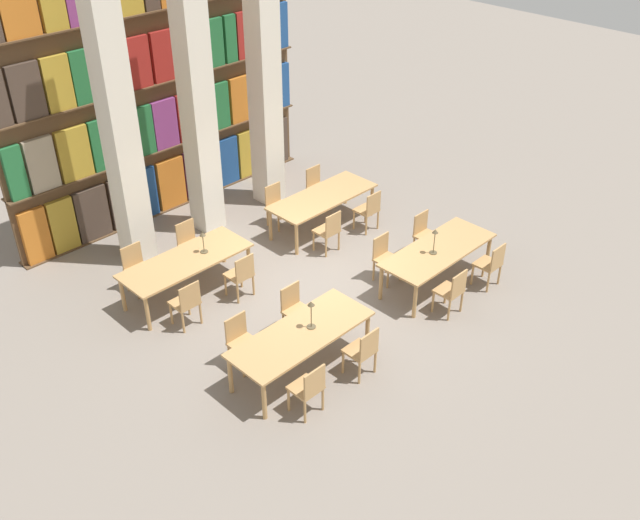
{
  "coord_description": "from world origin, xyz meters",
  "views": [
    {
      "loc": [
        -7.43,
        -7.56,
        7.53
      ],
      "look_at": [
        0.0,
        -0.14,
        0.66
      ],
      "focal_mm": 40.0,
      "sensor_mm": 36.0,
      "label": 1
    }
  ],
  "objects_px": {
    "desk_lamp_1": "(435,237)",
    "chair_8": "(187,302)",
    "pillar_right": "(264,66)",
    "desk_lamp_0": "(311,310)",
    "chair_9": "(137,267)",
    "chair_12": "(329,230)",
    "chair_10": "(241,274)",
    "desk_lamp_2": "(203,239)",
    "chair_1": "(241,340)",
    "pillar_center": "(195,86)",
    "chair_7": "(425,233)",
    "chair_14": "(369,209)",
    "reading_table_3": "(323,199)",
    "chair_11": "(190,243)",
    "chair_6": "(491,264)",
    "chair_3": "(295,309)",
    "chair_0": "(309,388)",
    "chair_4": "(452,291)",
    "chair_13": "(277,204)",
    "chair_5": "(385,257)",
    "reading_table_2": "(186,263)",
    "chair_15": "(317,186)",
    "pillar_left": "(116,110)",
    "reading_table_1": "(438,252)",
    "reading_table_0": "(301,336)"
  },
  "relations": [
    {
      "from": "chair_15",
      "to": "chair_1",
      "type": "bearing_deg",
      "value": 32.48
    },
    {
      "from": "chair_7",
      "to": "chair_8",
      "type": "height_order",
      "value": "same"
    },
    {
      "from": "reading_table_1",
      "to": "chair_6",
      "type": "xyz_separation_m",
      "value": [
        0.6,
        -0.74,
        -0.18
      ]
    },
    {
      "from": "reading_table_2",
      "to": "chair_15",
      "type": "xyz_separation_m",
      "value": [
        3.94,
        0.71,
        -0.18
      ]
    },
    {
      "from": "chair_4",
      "to": "chair_6",
      "type": "xyz_separation_m",
      "value": [
        1.17,
        0.0,
        0.0
      ]
    },
    {
      "from": "pillar_center",
      "to": "chair_11",
      "type": "xyz_separation_m",
      "value": [
        -1.11,
        -0.93,
        -2.52
      ]
    },
    {
      "from": "chair_15",
      "to": "pillar_center",
      "type": "bearing_deg",
      "value": -23.59
    },
    {
      "from": "chair_7",
      "to": "chair_1",
      "type": "bearing_deg",
      "value": -0.32
    },
    {
      "from": "chair_0",
      "to": "chair_7",
      "type": "relative_size",
      "value": 1.0
    },
    {
      "from": "pillar_right",
      "to": "chair_10",
      "type": "bearing_deg",
      "value": -139.12
    },
    {
      "from": "chair_9",
      "to": "pillar_right",
      "type": "bearing_deg",
      "value": -166.78
    },
    {
      "from": "chair_9",
      "to": "chair_11",
      "type": "relative_size",
      "value": 1.0
    },
    {
      "from": "chair_0",
      "to": "chair_4",
      "type": "relative_size",
      "value": 1.0
    },
    {
      "from": "pillar_left",
      "to": "chair_12",
      "type": "xyz_separation_m",
      "value": [
        2.74,
        -2.46,
        -2.52
      ]
    },
    {
      "from": "pillar_center",
      "to": "chair_9",
      "type": "xyz_separation_m",
      "value": [
        -2.28,
        -0.93,
        -2.52
      ]
    },
    {
      "from": "pillar_right",
      "to": "chair_15",
      "type": "height_order",
      "value": "pillar_right"
    },
    {
      "from": "desk_lamp_1",
      "to": "chair_8",
      "type": "height_order",
      "value": "desk_lamp_1"
    },
    {
      "from": "chair_8",
      "to": "chair_9",
      "type": "bearing_deg",
      "value": 90.0
    },
    {
      "from": "chair_0",
      "to": "chair_13",
      "type": "xyz_separation_m",
      "value": [
        3.32,
        4.34,
        0.0
      ]
    },
    {
      "from": "pillar_right",
      "to": "chair_3",
      "type": "relative_size",
      "value": 6.79
    },
    {
      "from": "chair_3",
      "to": "chair_9",
      "type": "distance_m",
      "value": 3.11
    },
    {
      "from": "chair_3",
      "to": "chair_5",
      "type": "relative_size",
      "value": 1.0
    },
    {
      "from": "reading_table_0",
      "to": "chair_8",
      "type": "distance_m",
      "value": 2.23
    },
    {
      "from": "chair_4",
      "to": "reading_table_3",
      "type": "bearing_deg",
      "value": 81.67
    },
    {
      "from": "chair_0",
      "to": "chair_12",
      "type": "bearing_deg",
      "value": 40.68
    },
    {
      "from": "chair_1",
      "to": "desk_lamp_0",
      "type": "bearing_deg",
      "value": 135.53
    },
    {
      "from": "pillar_right",
      "to": "desk_lamp_0",
      "type": "bearing_deg",
      "value": -124.76
    },
    {
      "from": "chair_9",
      "to": "pillar_center",
      "type": "bearing_deg",
      "value": -157.78
    },
    {
      "from": "chair_4",
      "to": "chair_10",
      "type": "xyz_separation_m",
      "value": [
        -2.22,
        2.91,
        0.0
      ]
    },
    {
      "from": "desk_lamp_2",
      "to": "chair_7",
      "type": "bearing_deg",
      "value": -30.46
    },
    {
      "from": "chair_10",
      "to": "desk_lamp_2",
      "type": "relative_size",
      "value": 2.16
    },
    {
      "from": "reading_table_0",
      "to": "chair_12",
      "type": "xyz_separation_m",
      "value": [
        2.75,
        2.11,
        -0.18
      ]
    },
    {
      "from": "chair_6",
      "to": "chair_11",
      "type": "relative_size",
      "value": 1.0
    },
    {
      "from": "chair_9",
      "to": "chair_12",
      "type": "xyz_separation_m",
      "value": [
        3.33,
        -1.53,
        0.0
      ]
    },
    {
      "from": "chair_0",
      "to": "chair_5",
      "type": "bearing_deg",
      "value": 23.46
    },
    {
      "from": "chair_3",
      "to": "desk_lamp_1",
      "type": "distance_m",
      "value": 2.8
    },
    {
      "from": "pillar_right",
      "to": "reading_table_1",
      "type": "xyz_separation_m",
      "value": [
        -0.01,
        -4.59,
        -2.34
      ]
    },
    {
      "from": "chair_3",
      "to": "reading_table_1",
      "type": "distance_m",
      "value": 2.91
    },
    {
      "from": "chair_3",
      "to": "chair_12",
      "type": "height_order",
      "value": "same"
    },
    {
      "from": "chair_1",
      "to": "pillar_right",
      "type": "bearing_deg",
      "value": -135.94
    },
    {
      "from": "reading_table_2",
      "to": "desk_lamp_2",
      "type": "xyz_separation_m",
      "value": [
        0.38,
        -0.04,
        0.34
      ]
    },
    {
      "from": "chair_0",
      "to": "chair_1",
      "type": "distance_m",
      "value": 1.49
    },
    {
      "from": "chair_8",
      "to": "reading_table_3",
      "type": "height_order",
      "value": "chair_8"
    },
    {
      "from": "chair_3",
      "to": "chair_9",
      "type": "xyz_separation_m",
      "value": [
        -1.16,
        2.89,
        0.0
      ]
    },
    {
      "from": "desk_lamp_1",
      "to": "chair_10",
      "type": "bearing_deg",
      "value": 140.03
    },
    {
      "from": "desk_lamp_1",
      "to": "desk_lamp_2",
      "type": "bearing_deg",
      "value": 134.54
    },
    {
      "from": "chair_1",
      "to": "chair_6",
      "type": "relative_size",
      "value": 1.0
    },
    {
      "from": "chair_1",
      "to": "desk_lamp_0",
      "type": "height_order",
      "value": "desk_lamp_0"
    },
    {
      "from": "chair_12",
      "to": "chair_14",
      "type": "relative_size",
      "value": 1.0
    },
    {
      "from": "pillar_right",
      "to": "chair_14",
      "type": "relative_size",
      "value": 6.79
    }
  ]
}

